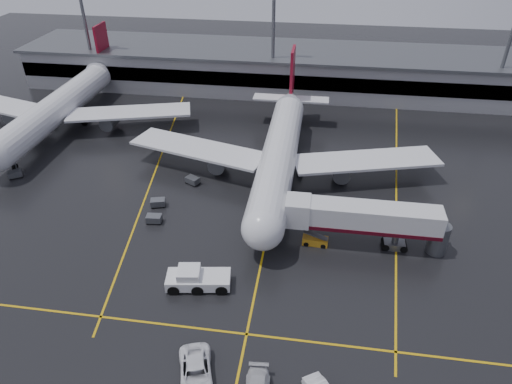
# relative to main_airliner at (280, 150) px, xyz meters

# --- Properties ---
(ground) EXTENTS (220.00, 220.00, 0.00)m
(ground) POSITION_rel_main_airliner_xyz_m (0.00, -9.70, -4.21)
(ground) COLOR black
(ground) RESTS_ON ground
(apron_line_centre) EXTENTS (0.25, 90.00, 0.02)m
(apron_line_centre) POSITION_rel_main_airliner_xyz_m (0.00, -9.70, -4.20)
(apron_line_centre) COLOR gold
(apron_line_centre) RESTS_ON ground
(apron_line_stop) EXTENTS (60.00, 0.25, 0.02)m
(apron_line_stop) POSITION_rel_main_airliner_xyz_m (0.00, -31.70, -4.20)
(apron_line_stop) COLOR gold
(apron_line_stop) RESTS_ON ground
(apron_line_left) EXTENTS (9.99, 69.35, 0.02)m
(apron_line_left) POSITION_rel_main_airliner_xyz_m (-20.00, 0.30, -4.20)
(apron_line_left) COLOR gold
(apron_line_left) RESTS_ON ground
(apron_line_right) EXTENTS (7.57, 69.64, 0.02)m
(apron_line_right) POSITION_rel_main_airliner_xyz_m (18.00, 0.30, -4.20)
(apron_line_right) COLOR gold
(apron_line_right) RESTS_ON ground
(terminal) EXTENTS (122.00, 19.00, 8.60)m
(terminal) POSITION_rel_main_airliner_xyz_m (0.00, 38.23, 0.11)
(terminal) COLOR gray
(terminal) RESTS_ON ground
(light_mast_left) EXTENTS (3.00, 1.20, 25.45)m
(light_mast_left) POSITION_rel_main_airliner_xyz_m (-45.00, 32.30, 10.27)
(light_mast_left) COLOR #595B60
(light_mast_left) RESTS_ON ground
(light_mast_mid) EXTENTS (3.00, 1.20, 25.45)m
(light_mast_mid) POSITION_rel_main_airliner_xyz_m (-5.00, 32.30, 10.27)
(light_mast_mid) COLOR #595B60
(light_mast_mid) RESTS_ON ground
(light_mast_right) EXTENTS (3.00, 1.20, 25.45)m
(light_mast_right) POSITION_rel_main_airliner_xyz_m (40.00, 32.30, 10.27)
(light_mast_right) COLOR #595B60
(light_mast_right) RESTS_ON ground
(main_airliner) EXTENTS (48.80, 45.60, 14.10)m
(main_airliner) POSITION_rel_main_airliner_xyz_m (0.00, 0.00, 0.00)
(main_airliner) COLOR silver
(main_airliner) RESTS_ON ground
(second_airliner) EXTENTS (48.80, 45.60, 14.10)m
(second_airliner) POSITION_rel_main_airliner_xyz_m (-42.00, 12.00, 0.00)
(second_airliner) COLOR silver
(second_airliner) RESTS_ON ground
(jet_bridge) EXTENTS (19.90, 3.40, 6.05)m
(jet_bridge) POSITION_rel_main_airliner_xyz_m (11.87, -15.70, -0.28)
(jet_bridge) COLOR silver
(jet_bridge) RESTS_ON ground
(pushback_tractor) EXTENTS (7.45, 3.99, 2.54)m
(pushback_tractor) POSITION_rel_main_airliner_xyz_m (-6.64, -25.79, -3.20)
(pushback_tractor) COLOR white
(pushback_tractor) RESTS_ON ground
(belt_loader) EXTENTS (3.24, 1.64, 2.01)m
(belt_loader) POSITION_rel_main_airliner_xyz_m (6.23, -16.41, -3.71)
(belt_loader) COLOR orange
(belt_loader) RESTS_ON ground
(service_van_a) EXTENTS (4.68, 6.93, 1.76)m
(service_van_a) POSITION_rel_main_airliner_xyz_m (-3.68, -37.42, -3.33)
(service_van_a) COLOR white
(service_van_a) RESTS_ON ground
(baggage_cart_a) EXTENTS (2.10, 1.47, 1.12)m
(baggage_cart_a) POSITION_rel_main_airliner_xyz_m (-15.33, -15.01, -3.58)
(baggage_cart_a) COLOR #595B60
(baggage_cart_a) RESTS_ON ground
(baggage_cart_b) EXTENTS (2.27, 1.77, 1.12)m
(baggage_cart_b) POSITION_rel_main_airliner_xyz_m (-16.05, -11.26, -3.58)
(baggage_cart_b) COLOR #595B60
(baggage_cart_b) RESTS_ON ground
(baggage_cart_c) EXTENTS (2.38, 2.09, 1.12)m
(baggage_cart_c) POSITION_rel_main_airliner_xyz_m (-12.78, -4.74, -3.58)
(baggage_cart_c) COLOR #595B60
(baggage_cart_c) RESTS_ON ground
(baggage_cart_d) EXTENTS (2.33, 1.92, 1.12)m
(baggage_cart_d) POSITION_rel_main_airliner_xyz_m (-46.51, 1.36, -3.58)
(baggage_cart_d) COLOR #595B60
(baggage_cart_d) RESTS_ON ground
(baggage_cart_e) EXTENTS (2.39, 2.18, 1.12)m
(baggage_cart_e) POSITION_rel_main_airliner_xyz_m (-40.52, -6.97, -3.58)
(baggage_cart_e) COLOR #595B60
(baggage_cart_e) RESTS_ON ground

